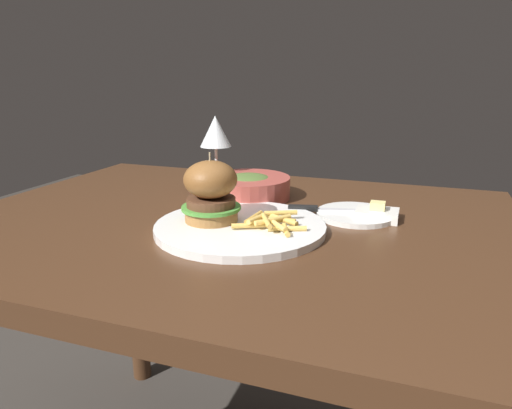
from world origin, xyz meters
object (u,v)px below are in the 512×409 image
burger_sandwich (211,191)px  butter_dish (377,214)px  main_plate (240,227)px  table_knife (331,210)px  wine_glass (216,134)px  bread_plate (356,214)px  soup_bowl (248,186)px

burger_sandwich → butter_dish: size_ratio=1.57×
main_plate → butter_dish: 0.28m
table_knife → wine_glass: bearing=159.6°
main_plate → bread_plate: bearing=39.6°
burger_sandwich → wine_glass: 0.29m
main_plate → table_knife: size_ratio=1.49×
burger_sandwich → soup_bowl: burger_sandwich is taller
bread_plate → soup_bowl: size_ratio=0.81×
table_knife → butter_dish: 0.09m
soup_bowl → bread_plate: bearing=-14.7°
wine_glass → bread_plate: wine_glass is taller
main_plate → bread_plate: (0.19, 0.16, -0.00)m
wine_glass → bread_plate: 0.39m
bread_plate → table_knife: table_knife is taller
burger_sandwich → wine_glass: bearing=112.2°
wine_glass → table_knife: (0.30, -0.11, -0.13)m
wine_glass → soup_bowl: 0.15m
wine_glass → butter_dish: wine_glass is taller
main_plate → burger_sandwich: burger_sandwich is taller
burger_sandwich → table_knife: bearing=36.5°
main_plate → wine_glass: 0.33m
burger_sandwich → butter_dish: 0.33m
wine_glass → butter_dish: 0.43m
main_plate → bread_plate: 0.24m
wine_glass → table_knife: wine_glass is taller
table_knife → soup_bowl: (-0.21, 0.08, 0.01)m
main_plate → wine_glass: size_ratio=1.71×
bread_plate → table_knife: bearing=-167.5°
table_knife → butter_dish: size_ratio=2.58×
burger_sandwich → bread_plate: burger_sandwich is taller
burger_sandwich → butter_dish: (0.29, 0.15, -0.06)m
main_plate → butter_dish: butter_dish is taller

